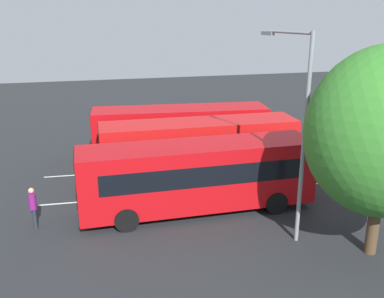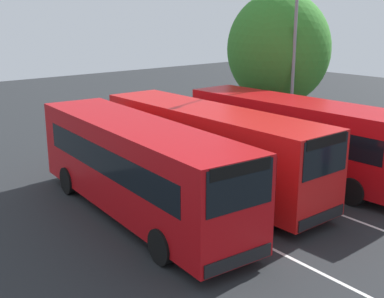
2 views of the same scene
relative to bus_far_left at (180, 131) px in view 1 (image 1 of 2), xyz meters
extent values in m
plane|color=#232628|center=(0.17, 3.59, -1.74)|extent=(73.67, 73.67, 0.00)
cube|color=#B70C11|center=(-0.03, 0.00, 0.01)|extent=(10.56, 3.32, 2.80)
cube|color=black|center=(5.10, -0.48, 0.77)|extent=(0.31, 2.08, 1.18)
cube|color=black|center=(0.08, 1.15, 0.35)|extent=(8.69, 0.90, 0.90)
cube|color=black|center=(-0.14, -1.14, 0.35)|extent=(8.69, 0.90, 0.90)
cube|color=black|center=(5.12, -0.48, 1.23)|extent=(0.28, 1.89, 0.32)
cube|color=black|center=(5.13, -0.48, -1.17)|extent=(0.30, 2.17, 0.36)
cylinder|color=black|center=(3.38, 0.81, -1.24)|extent=(1.03, 0.37, 1.01)
cylinder|color=black|center=(3.17, -1.42, -1.24)|extent=(1.03, 0.37, 1.01)
cylinder|color=black|center=(-3.23, 1.43, -1.24)|extent=(1.03, 0.37, 1.01)
cylinder|color=black|center=(-3.44, -0.80, -1.24)|extent=(1.03, 0.37, 1.01)
cube|color=red|center=(-0.30, 3.45, 0.01)|extent=(10.43, 2.58, 2.80)
cube|color=black|center=(4.85, 3.34, 0.77)|extent=(0.16, 2.08, 1.18)
cube|color=black|center=(-0.27, 4.60, 0.35)|extent=(8.72, 0.26, 0.90)
cube|color=black|center=(-0.32, 2.30, 0.35)|extent=(8.72, 0.26, 0.90)
cube|color=black|center=(4.87, 3.34, 1.23)|extent=(0.14, 1.89, 0.32)
cube|color=black|center=(4.88, 3.34, -1.17)|extent=(0.15, 2.17, 0.36)
cylinder|color=black|center=(3.05, 4.50, -1.24)|extent=(1.02, 0.30, 1.01)
cylinder|color=black|center=(3.00, 2.26, -1.24)|extent=(1.02, 0.30, 1.01)
cylinder|color=black|center=(-3.60, 4.64, -1.24)|extent=(1.02, 0.30, 1.01)
cylinder|color=black|center=(-3.64, 2.40, -1.24)|extent=(1.02, 0.30, 1.01)
cube|color=#B70C11|center=(0.81, 7.35, 0.01)|extent=(10.39, 2.42, 2.80)
cube|color=black|center=(5.96, 7.38, 0.77)|extent=(0.13, 2.08, 1.18)
cube|color=black|center=(0.80, 8.50, 0.35)|extent=(8.72, 0.13, 0.90)
cube|color=black|center=(0.82, 6.20, 0.35)|extent=(8.72, 0.13, 0.90)
cube|color=black|center=(5.98, 7.38, 1.23)|extent=(0.11, 1.89, 0.32)
cube|color=black|center=(5.99, 7.38, -1.17)|extent=(0.11, 2.17, 0.36)
cylinder|color=black|center=(4.13, 8.49, -1.24)|extent=(1.01, 0.29, 1.01)
cylinder|color=black|center=(4.14, 6.24, -1.24)|extent=(1.01, 0.29, 1.01)
cylinder|color=black|center=(-2.52, 8.45, -1.24)|extent=(1.01, 0.29, 1.01)
cylinder|color=black|center=(-2.51, 6.21, -1.24)|extent=(1.01, 0.29, 1.01)
cylinder|color=#232833|center=(7.85, 7.24, -1.30)|extent=(0.13, 0.13, 0.88)
cylinder|color=#232833|center=(7.78, 7.39, -1.30)|extent=(0.13, 0.13, 0.88)
cylinder|color=#721966|center=(7.82, 7.31, -0.52)|extent=(0.42, 0.42, 0.70)
sphere|color=tan|center=(7.82, 7.31, -0.05)|extent=(0.24, 0.24, 0.24)
cylinder|color=gray|center=(-2.31, 10.83, 2.27)|extent=(0.16, 0.16, 8.02)
cylinder|color=gray|center=(-1.95, 9.76, 6.18)|extent=(0.82, 2.16, 0.10)
cube|color=slate|center=(-1.58, 8.70, 6.10)|extent=(0.37, 0.59, 0.14)
cylinder|color=#4C3823|center=(-4.58, 12.34, -0.47)|extent=(0.44, 0.44, 2.55)
cube|color=silver|center=(0.17, 1.75, -1.74)|extent=(15.51, 0.93, 0.01)
cube|color=silver|center=(0.17, 5.42, -1.74)|extent=(15.51, 0.93, 0.01)
camera|label=1|loc=(5.36, 24.55, 6.93)|focal=40.31mm
camera|label=2|loc=(12.94, -8.68, 4.83)|focal=46.37mm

